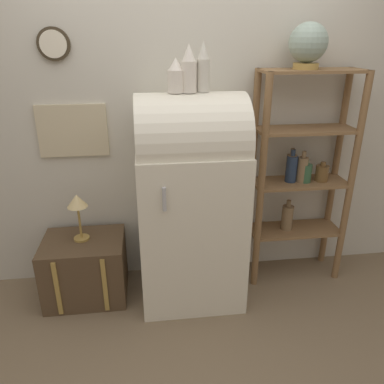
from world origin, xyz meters
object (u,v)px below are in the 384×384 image
vase_left (176,77)px  refrigerator (190,198)px  suitcase_trunk (86,268)px  vase_center (189,70)px  desk_lamp (77,205)px  globe (308,44)px  vase_right (203,69)px

vase_left → refrigerator: bearing=5.1°
vase_left → suitcase_trunk: bearing=175.3°
vase_center → desk_lamp: vase_center is taller
globe → desk_lamp: globe is taller
vase_left → desk_lamp: 1.10m
refrigerator → vase_right: vase_right is taller
suitcase_trunk → vase_center: (0.76, -0.06, 1.39)m
refrigerator → vase_center: (-0.01, -0.01, 0.85)m
vase_right → desk_lamp: size_ratio=0.85×
vase_left → vase_right: vase_right is taller
vase_right → suitcase_trunk: bearing=177.2°
globe → vase_left: 0.90m
suitcase_trunk → vase_center: vase_center is taller
vase_center → vase_right: vase_right is taller
suitcase_trunk → desk_lamp: (-0.00, 0.02, 0.50)m
suitcase_trunk → vase_right: 1.64m
globe → vase_right: (-0.70, -0.13, -0.13)m
vase_center → vase_right: size_ratio=0.95×
globe → vase_center: bearing=-169.5°
globe → vase_left: bearing=-170.7°
suitcase_trunk → vase_right: vase_right is taller
vase_center → globe: bearing=10.5°
desk_lamp → suitcase_trunk: bearing=-77.8°
desk_lamp → vase_right: bearing=-4.3°
refrigerator → vase_center: size_ratio=5.29×
vase_right → vase_center: bearing=-168.3°
suitcase_trunk → vase_left: (0.68, -0.06, 1.35)m
refrigerator → vase_left: 0.82m
suitcase_trunk → vase_left: 1.52m
vase_left → desk_lamp: size_ratio=0.59×
globe → suitcase_trunk: bearing=-176.8°
vase_center → desk_lamp: size_ratio=0.81×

